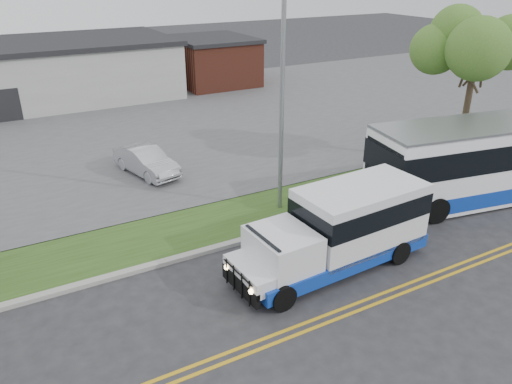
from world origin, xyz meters
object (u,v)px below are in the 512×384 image
shuttle_bus (343,226)px  parked_car_a (146,161)px  tree_east (479,39)px  transit_bus (505,157)px  streetlight_near (283,86)px

shuttle_bus → parked_car_a: size_ratio=1.79×
tree_east → parked_car_a: 16.84m
shuttle_bus → transit_bus: (9.68, 1.10, 0.30)m
streetlight_near → transit_bus: streetlight_near is taller
tree_east → transit_bus: (-1.63, -3.66, -4.45)m
tree_east → streetlight_near: streetlight_near is taller
tree_east → shuttle_bus: 13.16m
shuttle_bus → transit_bus: bearing=3.7°
tree_east → shuttle_bus: bearing=-157.2°
streetlight_near → parked_car_a: size_ratio=2.36×
shuttle_bus → parked_car_a: 11.36m
tree_east → streetlight_near: (-11.00, -0.27, -0.97)m
tree_east → transit_bus: size_ratio=0.65×
streetlight_near → shuttle_bus: size_ratio=1.32×
transit_bus → shuttle_bus: bearing=-163.6°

